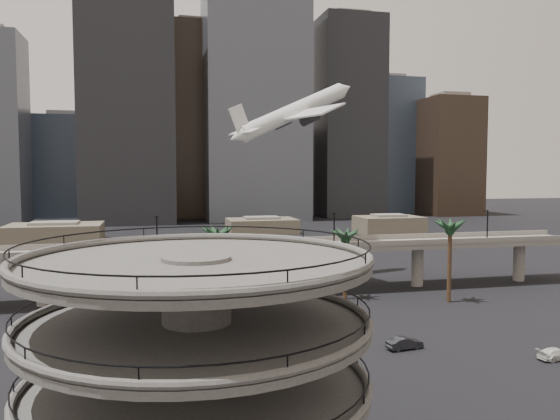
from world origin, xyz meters
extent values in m
cylinder|color=#4E4C49|center=(-13.00, -4.00, 8.00)|extent=(4.40, 4.40, 16.50)
cylinder|color=#4E4C49|center=(-13.00, -4.00, 7.78)|extent=(22.00, 22.00, 0.45)
torus|color=#4E4C49|center=(-13.00, -4.00, 8.25)|extent=(22.20, 22.20, 0.50)
torus|color=black|center=(-13.00, -4.00, 9.05)|extent=(21.80, 21.80, 0.10)
cylinder|color=#4E4C49|center=(-13.00, -4.00, 11.78)|extent=(22.00, 22.00, 0.45)
torus|color=#4E4C49|center=(-13.00, -4.00, 12.25)|extent=(22.20, 22.20, 0.50)
torus|color=black|center=(-13.00, -4.00, 13.05)|extent=(21.80, 21.80, 0.10)
cylinder|color=#4E4C49|center=(-13.00, -4.00, 15.78)|extent=(22.00, 22.00, 0.45)
torus|color=#4E4C49|center=(-13.00, -4.00, 16.25)|extent=(22.20, 22.20, 0.50)
torus|color=black|center=(-13.00, -4.00, 17.05)|extent=(21.80, 21.80, 0.10)
cube|color=slate|center=(0.00, 55.00, 8.00)|extent=(130.00, 9.00, 0.90)
cube|color=slate|center=(0.00, 50.50, 8.90)|extent=(130.00, 0.30, 1.00)
cube|color=slate|center=(0.00, 59.50, 8.90)|extent=(130.00, 0.30, 1.00)
cylinder|color=slate|center=(-33.00, 55.00, 3.80)|extent=(2.20, 2.20, 8.00)
cylinder|color=slate|center=(-11.00, 55.00, 3.80)|extent=(2.20, 2.20, 8.00)
cylinder|color=slate|center=(11.00, 55.00, 3.80)|extent=(2.20, 2.20, 8.00)
cylinder|color=slate|center=(33.00, 55.00, 3.80)|extent=(2.20, 2.20, 8.00)
cylinder|color=slate|center=(55.00, 55.00, 3.80)|extent=(2.20, 2.20, 8.00)
cylinder|color=black|center=(-15.00, 51.00, 11.50)|extent=(0.24, 0.24, 6.00)
cylinder|color=black|center=(15.00, 51.00, 11.50)|extent=(0.24, 0.24, 6.00)
cylinder|color=black|center=(45.00, 51.00, 11.50)|extent=(0.24, 0.24, 6.00)
cylinder|color=#49301F|center=(-6.00, 44.00, 6.08)|extent=(0.70, 0.70, 12.15)
ellipsoid|color=#1C3E22|center=(-6.00, 44.00, 12.55)|extent=(4.40, 4.40, 2.00)
cylinder|color=#49301F|center=(16.00, 48.00, 5.40)|extent=(0.70, 0.70, 10.80)
ellipsoid|color=#1C3E22|center=(16.00, 48.00, 11.20)|extent=(4.40, 4.40, 2.00)
cylinder|color=#49301F|center=(32.00, 42.00, 6.30)|extent=(0.70, 0.70, 12.60)
ellipsoid|color=#1C3E22|center=(32.00, 42.00, 13.00)|extent=(4.40, 4.40, 2.00)
cube|color=brown|center=(-45.00, 140.00, 2.75)|extent=(28.00, 18.00, 5.50)
cube|color=slate|center=(-45.00, 140.00, 5.90)|extent=(14.00, 9.00, 0.80)
cube|color=brown|center=(22.00, 150.00, 2.50)|extent=(24.00, 16.00, 5.00)
cube|color=slate|center=(22.00, 150.00, 5.40)|extent=(12.00, 8.00, 0.80)
cube|color=brown|center=(65.00, 138.00, 3.00)|extent=(22.00, 15.00, 6.00)
cube|color=slate|center=(65.00, 138.00, 6.40)|extent=(11.00, 7.50, 0.80)
cube|color=#374556|center=(-55.00, 245.00, 24.08)|extent=(30.00, 30.00, 48.15)
cube|color=slate|center=(-55.00, 245.00, 49.35)|extent=(16.50, 16.50, 2.40)
cube|color=black|center=(-25.00, 200.00, 55.17)|extent=(38.00, 30.00, 110.35)
cube|color=#2F231A|center=(5.00, 225.00, 45.14)|extent=(28.00, 26.00, 90.28)
cube|color=slate|center=(5.00, 225.00, 91.48)|extent=(15.40, 14.30, 2.40)
cube|color=#4E525C|center=(30.00, 205.00, 60.19)|extent=(45.00, 32.00, 120.38)
cube|color=gray|center=(55.00, 240.00, 21.07)|extent=(24.00, 24.00, 42.13)
cube|color=slate|center=(55.00, 240.00, 43.33)|extent=(13.20, 13.20, 2.40)
cube|color=black|center=(78.00, 215.00, 47.65)|extent=(30.00, 28.00, 95.30)
cube|color=slate|center=(78.00, 215.00, 96.50)|extent=(16.50, 15.40, 2.40)
cube|color=#374556|center=(105.00, 235.00, 35.11)|extent=(34.00, 30.00, 70.22)
cube|color=slate|center=(105.00, 235.00, 71.42)|extent=(18.70, 16.50, 2.40)
cube|color=#2F231A|center=(130.00, 210.00, 29.09)|extent=(26.00, 26.00, 58.18)
cube|color=slate|center=(130.00, 210.00, 59.38)|extent=(14.30, 14.30, 2.40)
cube|color=gray|center=(18.00, 260.00, 19.06)|extent=(22.00, 22.00, 38.12)
cube|color=slate|center=(18.00, 260.00, 39.32)|extent=(12.10, 12.10, 2.40)
cylinder|color=silver|center=(12.23, 67.86, 33.62)|extent=(24.30, 11.11, 12.93)
cone|color=silver|center=(24.42, 72.07, 39.12)|extent=(5.03, 4.45, 4.24)
cone|color=silver|center=(0.04, 63.64, 28.12)|extent=(4.77, 4.06, 3.91)
cube|color=silver|center=(11.65, 67.65, 32.77)|extent=(14.10, 27.46, 2.60)
cube|color=silver|center=(1.48, 64.14, 29.16)|extent=(4.93, 9.23, 1.06)
cube|color=silver|center=(0.54, 63.81, 31.49)|extent=(4.47, 1.81, 5.71)
cylinder|color=#222227|center=(10.88, 72.65, 31.78)|extent=(4.57, 3.08, 3.16)
cylinder|color=#222227|center=(14.14, 63.25, 31.78)|extent=(4.57, 3.08, 3.16)
imported|color=#C7511C|center=(-11.13, 11.15, 0.79)|extent=(4.97, 3.27, 1.57)
imported|color=black|center=(14.00, 21.48, 0.75)|extent=(4.75, 2.19, 1.51)
imported|color=white|center=(29.37, 14.09, 0.67)|extent=(4.74, 2.25, 1.34)
camera|label=1|loc=(-15.66, -38.36, 21.55)|focal=35.00mm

